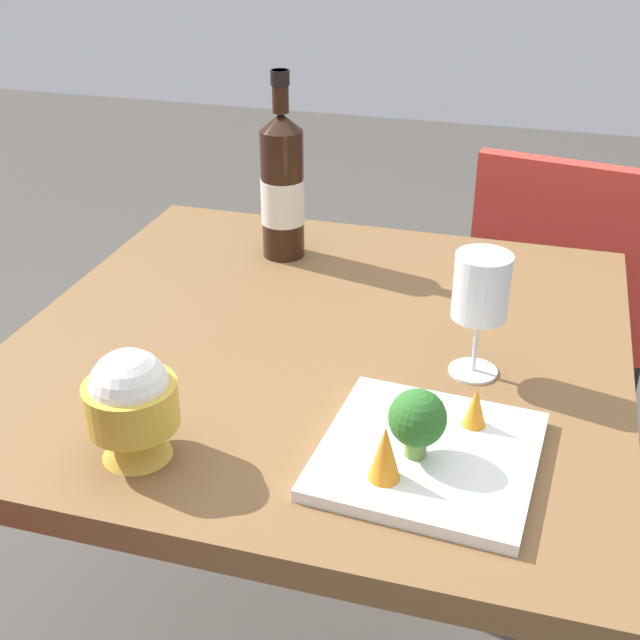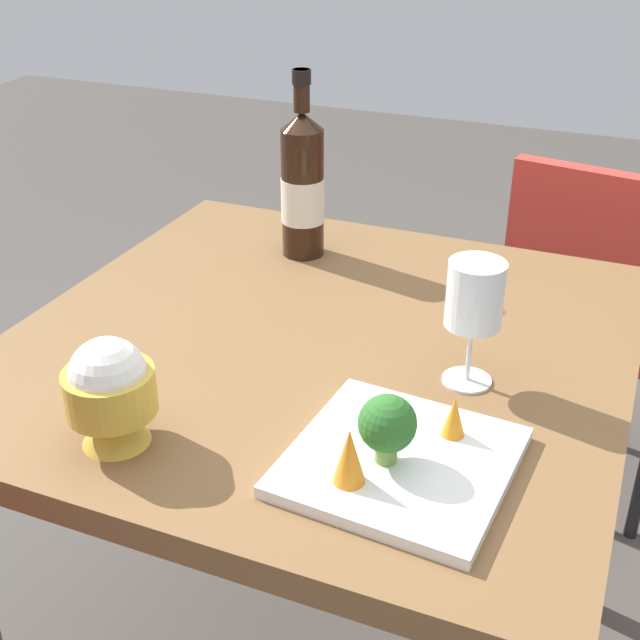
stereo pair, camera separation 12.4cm
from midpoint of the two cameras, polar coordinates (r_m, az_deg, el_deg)
The scene contains 9 objects.
dining_table at distance 1.30m, azimuth 2.74°, elevation -4.65°, with size 0.90×0.90×0.75m.
chair_by_wall at distance 1.95m, azimuth 20.33°, elevation 0.95°, with size 0.46×0.46×0.85m.
wine_bottle at distance 1.48m, azimuth 1.23°, elevation 9.10°, with size 0.08×0.08×0.33m.
wine_glass at distance 1.12m, azimuth 13.62°, elevation 1.40°, with size 0.08×0.08×0.18m.
rice_bowl at distance 1.01m, azimuth -10.71°, elevation -4.84°, with size 0.11×0.11×0.14m.
serving_plate at distance 1.01m, azimuth 9.05°, elevation -9.60°, with size 0.27×0.27×0.02m.
broccoli_floret at distance 0.96m, azimuth 8.31°, elevation -7.19°, with size 0.07×0.07×0.09m.
carrot_garnish_left at distance 0.94m, azimuth 5.84°, elevation -9.30°, with size 0.04×0.04×0.07m.
carrot_garnish_right at distance 1.03m, azimuth 12.53°, elevation -6.52°, with size 0.03×0.03×0.05m.
Camera 2 is at (-1.01, -0.42, 1.38)m, focal length 47.10 mm.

